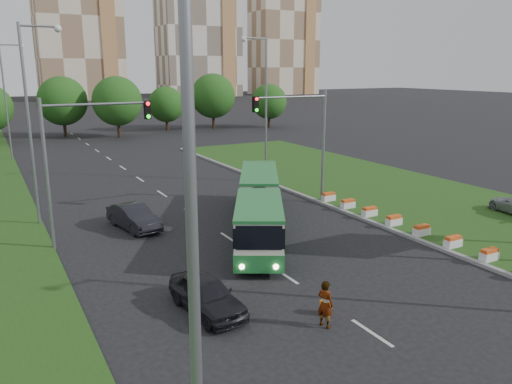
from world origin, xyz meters
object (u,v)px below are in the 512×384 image
articulated_bus (253,205)px  pedestrian (325,304)px  traffic_mast_median (305,130)px  traffic_mast_left (77,148)px  shopping_trolley (325,307)px  car_left_far (134,217)px  car_left_near (207,295)px

articulated_bus → pedestrian: (-3.19, -11.49, -0.60)m
traffic_mast_median → pedestrian: (-9.01, -14.77, -4.43)m
traffic_mast_left → articulated_bus: size_ratio=0.53×
pedestrian → shopping_trolley: bearing=-53.2°
car_left_far → traffic_mast_median: bearing=-13.5°
articulated_bus → car_left_far: articulated_bus is taller
car_left_far → pedestrian: 15.48m
shopping_trolley → traffic_mast_left: bearing=107.3°
traffic_mast_median → shopping_trolley: traffic_mast_median is taller
car_left_far → shopping_trolley: (3.63, -14.38, -0.45)m
traffic_mast_left → shopping_trolley: traffic_mast_left is taller
articulated_bus → car_left_far: size_ratio=3.36×
car_left_near → pedestrian: pedestrian is taller
articulated_bus → shopping_trolley: bearing=-74.4°
articulated_bus → car_left_near: 10.59m
traffic_mast_left → pedestrian: 15.72m
articulated_bus → traffic_mast_left: bearing=-164.5°
traffic_mast_median → shopping_trolley: bearing=-121.0°
car_left_near → traffic_mast_left: bearing=98.9°
car_left_far → shopping_trolley: car_left_far is taller
articulated_bus → pedestrian: bearing=-76.3°
traffic_mast_left → car_left_far: traffic_mast_left is taller
car_left_far → articulated_bus: bearing=-42.2°
traffic_mast_median → pedestrian: size_ratio=4.36×
traffic_mast_left → car_left_near: bearing=-75.3°
car_left_near → shopping_trolley: car_left_near is taller
articulated_bus → car_left_near: (-6.58, -8.26, -0.80)m
traffic_mast_left → car_left_near: size_ratio=1.90×
traffic_mast_median → car_left_near: traffic_mast_median is taller
articulated_bus → traffic_mast_median: bearing=58.6°
traffic_mast_left → articulated_bus: bearing=-13.8°
traffic_mast_left → traffic_mast_median: bearing=3.8°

